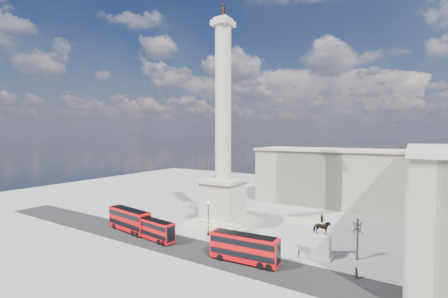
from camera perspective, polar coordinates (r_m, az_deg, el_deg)
ground at (r=66.70m, az=-2.54°, el=-15.38°), size 180.00×180.00×0.00m
asphalt_road at (r=56.30m, az=-4.19°, el=-18.86°), size 120.00×9.00×0.01m
nelsons_column at (r=68.05m, az=-0.18°, el=-3.87°), size 14.00×14.00×49.85m
balustrade_wall at (r=79.72m, az=4.12°, el=-11.96°), size 40.00×0.60×1.10m
building_northeast at (r=94.45m, az=22.02°, el=-5.04°), size 51.00×17.00×16.60m
red_bus_a at (r=69.00m, az=-17.56°, el=-12.71°), size 12.10×4.28×4.80m
red_bus_b at (r=62.44m, az=-13.13°, el=-14.68°), size 10.16×3.46×4.04m
red_bus_c at (r=51.05m, az=3.96°, el=-18.26°), size 11.61×3.50×4.64m
victorian_lamp at (r=62.99m, az=-3.03°, el=-12.52°), size 0.61×0.61×7.07m
equestrian_statue at (r=55.29m, az=18.08°, el=-16.58°), size 3.53×2.65×7.47m
bare_tree_near at (r=53.89m, az=36.45°, el=-14.13°), size 1.61×1.61×7.05m
bare_tree_mid at (r=55.49m, az=24.12°, el=-13.20°), size 1.91×1.91×7.24m
bare_tree_far at (r=65.68m, az=34.65°, el=-11.40°), size 1.62×1.62×6.63m
pedestrian_walking at (r=54.01m, az=7.37°, el=-18.81°), size 0.72×0.53×1.81m
pedestrian_standing at (r=50.26m, az=23.80°, el=-20.80°), size 1.02×1.00×1.65m
pedestrian_crossing at (r=54.65m, az=14.06°, el=-18.77°), size 0.63×0.95×1.50m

